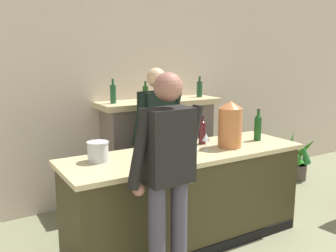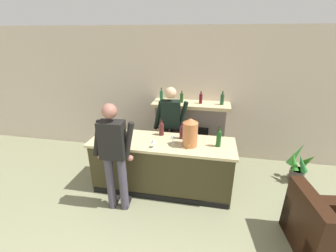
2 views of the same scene
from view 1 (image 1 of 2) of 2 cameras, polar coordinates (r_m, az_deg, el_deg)
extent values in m
cube|color=beige|center=(4.67, -9.44, 5.04)|extent=(12.00, 0.07, 2.75)
cube|color=#39331C|center=(3.76, 2.75, -11.09)|extent=(2.34, 0.70, 0.88)
cube|color=#CCB987|center=(3.60, 2.82, -4.25)|extent=(2.41, 0.77, 0.04)
cube|color=black|center=(3.67, 5.92, -18.55)|extent=(2.29, 0.01, 0.10)
cube|color=slate|center=(4.84, -1.40, -3.90)|extent=(1.42, 0.44, 1.21)
cube|color=black|center=(4.69, 0.01, -6.40)|extent=(0.78, 0.02, 0.77)
cube|color=#CCB987|center=(4.70, -1.32, 3.58)|extent=(1.58, 0.52, 0.07)
cylinder|color=#1F502E|center=(4.41, -8.36, 4.83)|extent=(0.07, 0.07, 0.21)
cylinder|color=#1F502E|center=(4.40, -8.41, 6.68)|extent=(0.03, 0.03, 0.07)
cylinder|color=#1C4417|center=(4.59, -3.45, 4.97)|extent=(0.07, 0.07, 0.18)
cylinder|color=#1C4417|center=(4.58, -3.47, 6.48)|extent=(0.03, 0.03, 0.06)
cylinder|color=#500C1B|center=(4.78, 0.68, 5.27)|extent=(0.07, 0.07, 0.19)
cylinder|color=#500C1B|center=(4.77, 0.69, 6.76)|extent=(0.03, 0.03, 0.06)
cylinder|color=#1C4328|center=(5.01, 4.82, 5.61)|extent=(0.07, 0.07, 0.20)
cylinder|color=#1C4328|center=(5.00, 4.84, 7.16)|extent=(0.03, 0.03, 0.07)
cylinder|color=#534A43|center=(5.91, 19.10, -6.60)|extent=(0.26, 0.26, 0.23)
cylinder|color=#332319|center=(5.88, 19.17, -5.61)|extent=(0.23, 0.23, 0.02)
cone|color=#3A7E23|center=(5.94, 20.11, -3.31)|extent=(0.15, 0.41, 0.42)
cone|color=#388532|center=(5.88, 18.11, -2.93)|extent=(0.34, 0.19, 0.47)
cone|color=#2D8526|center=(5.74, 18.77, -3.97)|extent=(0.17, 0.32, 0.36)
cone|color=#2B7E39|center=(5.76, 20.10, -3.82)|extent=(0.25, 0.12, 0.37)
cylinder|color=#413D4B|center=(3.04, 1.65, -16.33)|extent=(0.13, 0.13, 0.92)
cylinder|color=#413D4B|center=(2.95, -1.66, -17.34)|extent=(0.13, 0.13, 0.92)
cube|color=black|center=(2.72, 0.03, -3.03)|extent=(0.37, 0.24, 0.55)
cylinder|color=black|center=(2.87, 3.60, -2.35)|extent=(0.20, 0.08, 0.57)
sphere|color=#935D4F|center=(2.97, 3.29, -7.90)|extent=(0.09, 0.09, 0.09)
cylinder|color=black|center=(2.62, -4.39, -3.68)|extent=(0.20, 0.08, 0.57)
sphere|color=#935D4F|center=(2.73, -4.50, -9.67)|extent=(0.09, 0.09, 0.09)
sphere|color=#935D4F|center=(2.65, 0.03, 5.96)|extent=(0.21, 0.21, 0.21)
cylinder|color=#2C1E20|center=(4.22, -2.83, -8.21)|extent=(0.13, 0.13, 0.93)
cube|color=black|center=(4.33, -2.23, -13.80)|extent=(0.13, 0.25, 0.07)
cylinder|color=#2C1E20|center=(4.33, -0.63, -7.68)|extent=(0.13, 0.13, 0.93)
cube|color=black|center=(4.44, -0.07, -13.14)|extent=(0.13, 0.25, 0.07)
cube|color=black|center=(4.10, -1.78, 1.65)|extent=(0.38, 0.26, 0.52)
cylinder|color=black|center=(3.96, -4.31, 0.99)|extent=(0.20, 0.08, 0.57)
sphere|color=#DBAD85|center=(4.00, -4.09, -3.28)|extent=(0.09, 0.09, 0.09)
cylinder|color=black|center=(4.22, 0.92, 1.67)|extent=(0.20, 0.08, 0.57)
sphere|color=#DBAD85|center=(4.27, 1.07, -2.34)|extent=(0.09, 0.09, 0.09)
sphere|color=#DBAD85|center=(4.05, -1.81, 7.39)|extent=(0.21, 0.21, 0.21)
cylinder|color=#B76A3B|center=(3.77, 9.43, -0.26)|extent=(0.24, 0.24, 0.39)
cone|color=#B76A3B|center=(3.74, 9.54, 3.24)|extent=(0.24, 0.24, 0.07)
cylinder|color=#B29333|center=(3.70, 10.74, -2.55)|extent=(0.02, 0.04, 0.02)
cylinder|color=silver|center=(3.32, -10.62, -3.95)|extent=(0.18, 0.18, 0.16)
cylinder|color=silver|center=(3.29, -10.67, -2.47)|extent=(0.19, 0.19, 0.01)
cylinder|color=#4E1D1E|center=(3.75, -0.01, -1.74)|extent=(0.08, 0.08, 0.19)
sphere|color=#4E1D1E|center=(3.73, -0.01, -0.28)|extent=(0.08, 0.08, 0.08)
cylinder|color=#4E1D1E|center=(3.72, -0.01, 0.29)|extent=(0.03, 0.03, 0.08)
cylinder|color=black|center=(3.71, -0.01, 0.95)|extent=(0.04, 0.04, 0.01)
cylinder|color=#4A181F|center=(3.88, 5.23, -1.25)|extent=(0.07, 0.07, 0.21)
sphere|color=#4A181F|center=(3.86, 5.26, 0.24)|extent=(0.07, 0.07, 0.07)
cylinder|color=#4A181F|center=(3.85, 5.27, 0.83)|extent=(0.03, 0.03, 0.08)
cylinder|color=black|center=(3.84, 5.28, 1.50)|extent=(0.03, 0.03, 0.01)
cylinder|color=#164618|center=(4.13, 13.51, -0.53)|extent=(0.08, 0.08, 0.24)
sphere|color=#164618|center=(4.11, 13.58, 1.08)|extent=(0.07, 0.07, 0.07)
cylinder|color=#164618|center=(4.10, 13.61, 1.72)|extent=(0.03, 0.03, 0.09)
cylinder|color=black|center=(4.10, 13.65, 2.43)|extent=(0.03, 0.03, 0.01)
cylinder|color=silver|center=(3.37, 3.98, -4.94)|extent=(0.07, 0.07, 0.01)
cylinder|color=silver|center=(3.36, 3.99, -4.28)|extent=(0.01, 0.01, 0.07)
cone|color=silver|center=(3.34, 4.01, -3.04)|extent=(0.08, 0.08, 0.07)
cylinder|color=silver|center=(3.67, 5.78, -3.62)|extent=(0.06, 0.06, 0.01)
cylinder|color=silver|center=(3.65, 5.79, -2.91)|extent=(0.01, 0.01, 0.09)
cone|color=silver|center=(3.64, 5.82, -1.70)|extent=(0.08, 0.08, 0.07)
camera|label=2|loc=(2.78, 70.59, 18.77)|focal=24.00mm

